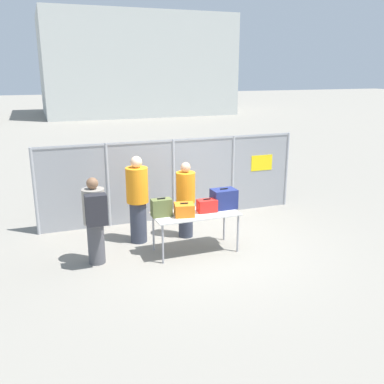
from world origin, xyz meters
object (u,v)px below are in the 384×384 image
at_px(suitcase_olive, 161,208).
at_px(utility_trailer, 173,178).
at_px(suitcase_navy, 224,199).
at_px(suitcase_orange, 184,210).
at_px(security_worker_near, 186,199).
at_px(inspection_table, 196,216).
at_px(suitcase_red, 207,206).
at_px(traveler_hooded, 95,218).
at_px(security_worker_far, 138,198).

height_order(suitcase_olive, utility_trailer, suitcase_olive).
bearing_deg(suitcase_navy, suitcase_orange, -169.42).
height_order(suitcase_orange, suitcase_navy, suitcase_navy).
relative_size(suitcase_orange, security_worker_near, 0.26).
relative_size(suitcase_orange, utility_trailer, 0.12).
xyz_separation_m(inspection_table, utility_trailer, (0.95, 4.39, -0.34)).
relative_size(suitcase_red, traveler_hooded, 0.23).
bearing_deg(suitcase_orange, suitcase_navy, 10.58).
height_order(suitcase_olive, traveler_hooded, traveler_hooded).
bearing_deg(security_worker_near, inspection_table, 64.07).
bearing_deg(security_worker_near, suitcase_orange, 48.72).
relative_size(suitcase_orange, security_worker_far, 0.23).
bearing_deg(suitcase_navy, utility_trailer, 86.07).
xyz_separation_m(suitcase_olive, suitcase_navy, (1.32, 0.04, 0.03)).
height_order(suitcase_orange, security_worker_near, security_worker_near).
distance_m(inspection_table, suitcase_orange, 0.32).
bearing_deg(security_worker_far, suitcase_navy, 163.54).
distance_m(traveler_hooded, security_worker_far, 1.27).
bearing_deg(utility_trailer, security_worker_far, -118.26).
relative_size(security_worker_near, utility_trailer, 0.46).
distance_m(suitcase_navy, traveler_hooded, 2.58).
distance_m(inspection_table, traveler_hooded, 1.93).
bearing_deg(suitcase_orange, security_worker_far, 126.14).
bearing_deg(suitcase_navy, suitcase_red, -165.56).
bearing_deg(security_worker_far, inspection_table, 146.29).
bearing_deg(inspection_table, suitcase_orange, -166.82).
relative_size(suitcase_olive, traveler_hooded, 0.23).
height_order(suitcase_olive, security_worker_near, security_worker_near).
xyz_separation_m(suitcase_orange, security_worker_far, (-0.69, 0.94, 0.03)).
xyz_separation_m(inspection_table, suitcase_orange, (-0.25, -0.06, 0.18)).
distance_m(traveler_hooded, utility_trailer, 5.21).
bearing_deg(traveler_hooded, inspection_table, -13.67).
height_order(security_worker_near, security_worker_far, security_worker_far).
xyz_separation_m(suitcase_olive, suitcase_orange, (0.41, -0.13, -0.05)).
bearing_deg(suitcase_red, utility_trailer, 80.91).
xyz_separation_m(suitcase_red, security_worker_far, (-1.18, 0.88, 0.02)).
distance_m(security_worker_near, security_worker_far, 1.03).
height_order(suitcase_olive, suitcase_red, suitcase_olive).
height_order(suitcase_red, security_worker_near, security_worker_near).
distance_m(inspection_table, suitcase_red, 0.31).
xyz_separation_m(suitcase_olive, suitcase_red, (0.91, -0.07, -0.04)).
relative_size(suitcase_navy, security_worker_near, 0.30).
bearing_deg(utility_trailer, suitcase_navy, -93.93).
distance_m(suitcase_orange, security_worker_far, 1.16).
relative_size(traveler_hooded, security_worker_near, 1.01).
bearing_deg(inspection_table, utility_trailer, 77.85).
height_order(suitcase_navy, utility_trailer, suitcase_navy).
distance_m(suitcase_olive, traveler_hooded, 1.26).
xyz_separation_m(inspection_table, security_worker_far, (-0.94, 0.88, 0.22)).
relative_size(suitcase_navy, utility_trailer, 0.14).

